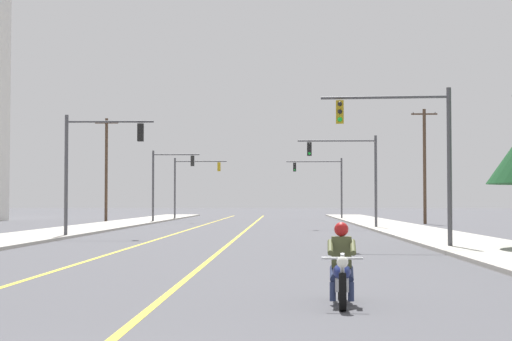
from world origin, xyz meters
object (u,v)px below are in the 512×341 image
object	(u,v)px
traffic_signal_far_right	(325,178)
utility_pole_right_far	(425,164)
traffic_signal_near_right	(412,142)
traffic_signal_mid_right	(353,167)
traffic_signal_mid_left	(166,175)
motorcycle_with_rider	(342,272)
utility_pole_left_far	(106,168)
traffic_signal_near_left	(91,157)
traffic_signal_far_left	(190,178)

from	to	relation	value
traffic_signal_far_right	utility_pole_right_far	world-z (taller)	utility_pole_right_far
traffic_signal_far_right	utility_pole_right_far	bearing A→B (deg)	-66.32
traffic_signal_near_right	utility_pole_right_far	size ratio (longest dim) A/B	0.67
traffic_signal_mid_right	traffic_signal_far_right	world-z (taller)	same
traffic_signal_near_right	traffic_signal_mid_left	size ratio (longest dim) A/B	1.00
motorcycle_with_rider	utility_pole_right_far	world-z (taller)	utility_pole_right_far
traffic_signal_near_right	utility_pole_left_far	xyz separation A→B (m)	(-20.60, 39.96, 0.71)
traffic_signal_mid_left	motorcycle_with_rider	bearing A→B (deg)	-78.58
traffic_signal_near_right	traffic_signal_near_left	size ratio (longest dim) A/B	1.00
traffic_signal_far_right	utility_pole_left_far	size ratio (longest dim) A/B	0.67
traffic_signal_near_left	traffic_signal_mid_left	bearing A→B (deg)	90.66
traffic_signal_far_right	traffic_signal_near_right	bearing A→B (deg)	-89.37
traffic_signal_far_left	traffic_signal_far_right	bearing A→B (deg)	3.22
traffic_signal_mid_left	traffic_signal_mid_right	bearing A→B (deg)	-46.39
traffic_signal_far_left	utility_pole_right_far	bearing A→B (deg)	-36.69
traffic_signal_mid_left	utility_pole_left_far	size ratio (longest dim) A/B	0.67
traffic_signal_far_left	utility_pole_left_far	distance (m)	11.57
traffic_signal_near_left	utility_pole_right_far	xyz separation A→B (m)	(21.15, 24.96, 0.77)
traffic_signal_near_right	traffic_signal_mid_right	world-z (taller)	same
utility_pole_right_far	utility_pole_left_far	bearing A→B (deg)	167.81
traffic_signal_mid_right	traffic_signal_near_right	bearing A→B (deg)	-89.35
traffic_signal_mid_left	traffic_signal_far_left	distance (m)	11.84
traffic_signal_far_left	utility_pole_left_far	bearing A→B (deg)	-123.67
traffic_signal_near_right	traffic_signal_far_left	xyz separation A→B (m)	(-14.20, 49.57, 0.02)
traffic_signal_near_right	traffic_signal_far_right	distance (m)	50.34
motorcycle_with_rider	traffic_signal_far_right	xyz separation A→B (m)	(3.39, 66.88, 3.56)
traffic_signal_mid_right	utility_pole_right_far	size ratio (longest dim) A/B	0.67
traffic_signal_mid_right	traffic_signal_far_left	world-z (taller)	same
traffic_signal_mid_left	traffic_signal_far_right	size ratio (longest dim) A/B	1.00
motorcycle_with_rider	utility_pole_left_far	size ratio (longest dim) A/B	0.24
traffic_signal_near_right	utility_pole_left_far	size ratio (longest dim) A/B	0.67
traffic_signal_near_right	traffic_signal_far_left	size ratio (longest dim) A/B	1.00
traffic_signal_far_right	utility_pole_right_far	size ratio (longest dim) A/B	0.67
utility_pole_left_far	traffic_signal_far_right	bearing A→B (deg)	27.37
utility_pole_right_far	traffic_signal_mid_right	bearing A→B (deg)	-120.21
motorcycle_with_rider	traffic_signal_mid_left	bearing A→B (deg)	101.42
traffic_signal_mid_right	traffic_signal_mid_left	xyz separation A→B (m)	(-14.66, 15.38, -0.07)
motorcycle_with_rider	traffic_signal_far_left	xyz separation A→B (m)	(-10.26, 66.12, 3.54)
motorcycle_with_rider	utility_pole_left_far	bearing A→B (deg)	106.43
utility_pole_right_far	utility_pole_left_far	distance (m)	27.80
traffic_signal_near_left	utility_pole_right_far	distance (m)	32.72
traffic_signal_far_right	utility_pole_left_far	world-z (taller)	utility_pole_left_far
traffic_signal_near_left	traffic_signal_mid_right	size ratio (longest dim) A/B	1.00
traffic_signal_far_right	traffic_signal_far_left	world-z (taller)	same
traffic_signal_mid_left	utility_pole_right_far	distance (m)	21.81
motorcycle_with_rider	traffic_signal_mid_right	distance (m)	39.25
motorcycle_with_rider	traffic_signal_mid_right	bearing A→B (deg)	84.59
traffic_signal_near_right	traffic_signal_far_right	bearing A→B (deg)	90.63
traffic_signal_near_left	traffic_signal_far_right	distance (m)	43.52
motorcycle_with_rider	traffic_signal_far_left	world-z (taller)	traffic_signal_far_left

